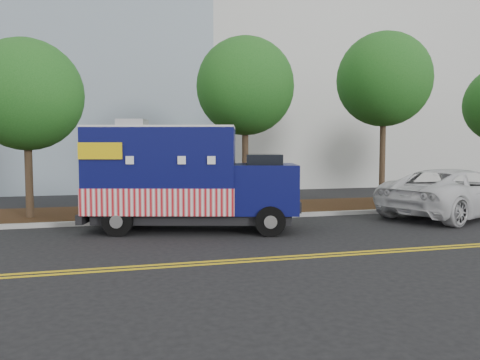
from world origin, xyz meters
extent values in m
plane|color=black|center=(0.00, 0.00, 0.00)|extent=(120.00, 120.00, 0.00)
cube|color=#9E9E99|center=(0.00, 1.40, 0.07)|extent=(120.00, 0.18, 0.15)
cube|color=black|center=(0.00, 3.50, 0.07)|extent=(120.00, 4.00, 0.15)
cube|color=gold|center=(0.00, -4.45, 0.01)|extent=(120.00, 0.10, 0.01)
cube|color=gold|center=(0.00, -4.70, 0.01)|extent=(120.00, 0.10, 0.01)
cylinder|color=#38281C|center=(-6.48, 2.80, 1.71)|extent=(0.26, 0.26, 3.42)
sphere|color=#195417|center=(-6.48, 2.80, 4.37)|extent=(3.81, 3.81, 3.81)
cylinder|color=#38281C|center=(1.53, 3.63, 2.02)|extent=(0.26, 0.26, 4.05)
sphere|color=#195417|center=(1.53, 3.63, 5.03)|extent=(3.94, 3.94, 3.94)
cylinder|color=#38281C|center=(7.98, 3.88, 2.27)|extent=(0.26, 0.26, 4.54)
sphere|color=#195417|center=(7.98, 3.88, 5.58)|extent=(4.16, 4.16, 4.16)
cube|color=#473828|center=(-2.70, 1.89, 1.20)|extent=(0.06, 0.06, 2.40)
cube|color=black|center=(-1.24, -0.30, 0.44)|extent=(6.22, 3.52, 0.29)
cube|color=#0A0D4A|center=(-2.15, -0.04, 1.90)|extent=(4.91, 3.53, 2.53)
cube|color=#B80B15|center=(-2.15, -0.04, 1.00)|extent=(4.97, 3.60, 0.79)
cube|color=white|center=(-2.15, -0.04, 3.18)|extent=(4.91, 3.53, 0.06)
cube|color=#B7B7BA|center=(-3.06, 0.22, 3.32)|extent=(1.04, 1.04, 0.23)
cube|color=#0A0D4A|center=(0.89, -0.89, 1.32)|extent=(2.44, 2.69, 1.47)
cube|color=black|center=(0.84, -0.88, 2.02)|extent=(1.57, 2.26, 0.68)
cube|color=black|center=(1.82, -1.16, 0.82)|extent=(0.65, 2.05, 0.32)
cube|color=black|center=(-4.33, 0.57, 0.47)|extent=(0.82, 2.33, 0.29)
cube|color=#B7B7BA|center=(-4.30, 0.56, 1.95)|extent=(0.55, 1.84, 2.00)
cube|color=#B7B7BA|center=(-1.51, 1.08, 1.95)|extent=(1.84, 0.55, 1.16)
cube|color=yellow|center=(-4.01, -0.82, 2.48)|extent=(1.22, 0.36, 0.47)
cube|color=yellow|center=(-3.33, 1.59, 2.48)|extent=(1.22, 0.36, 0.47)
cylinder|color=black|center=(0.70, -1.96, 0.44)|extent=(0.93, 0.52, 0.88)
cylinder|color=black|center=(1.28, 0.11, 0.44)|extent=(0.93, 0.52, 0.88)
cylinder|color=black|center=(-3.56, -0.76, 0.44)|extent=(0.93, 0.52, 0.88)
cylinder|color=black|center=(-2.98, 1.31, 0.44)|extent=(0.93, 0.52, 0.88)
imported|color=silver|center=(8.62, -0.07, 0.89)|extent=(7.06, 5.02, 1.79)
camera|label=1|loc=(-3.64, -14.65, 2.57)|focal=35.00mm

